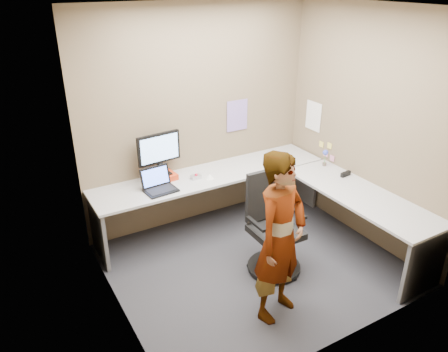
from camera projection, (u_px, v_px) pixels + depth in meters
ground at (254, 264)px, 4.88m from camera, size 3.00×3.00×0.00m
wall_back at (198, 118)px, 5.32m from camera, size 3.00×0.00×3.00m
wall_right at (367, 128)px, 4.99m from camera, size 0.00×2.70×2.70m
wall_left at (109, 186)px, 3.62m from camera, size 0.00×2.70×2.70m
ceiling at (263, 6)px, 3.73m from camera, size 3.00×3.00×0.00m
desk at (268, 195)px, 5.13m from camera, size 2.98×2.58×0.73m
paper_ream at (161, 177)px, 5.16m from camera, size 0.36×0.28×0.07m
monitor at (159, 151)px, 5.04m from camera, size 0.53×0.18×0.50m
laptop at (158, 184)px, 4.92m from camera, size 0.37×0.32×0.25m
trackball_mouse at (196, 177)px, 5.20m from camera, size 0.12×0.08×0.07m
origami at (210, 176)px, 5.20m from camera, size 0.10×0.10×0.06m
stapler at (346, 174)px, 5.26m from camera, size 0.15×0.06×0.05m
flower at (325, 155)px, 5.50m from camera, size 0.07×0.07×0.22m
calendar_purple at (237, 115)px, 5.59m from camera, size 0.30×0.01×0.40m
calendar_white at (313, 116)px, 5.73m from camera, size 0.01×0.28×0.38m
sticky_note_a at (330, 146)px, 5.58m from camera, size 0.01×0.07×0.07m
sticky_note_b at (326, 154)px, 5.68m from camera, size 0.01×0.07×0.07m
sticky_note_c at (332, 158)px, 5.59m from camera, size 0.01×0.07×0.07m
sticky_note_d at (321, 144)px, 5.71m from camera, size 0.01×0.07×0.07m
office_chair at (272, 232)px, 4.66m from camera, size 0.58×0.58×1.09m
person at (280, 238)px, 3.87m from camera, size 0.70×0.57×1.64m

